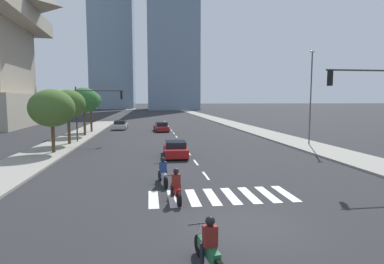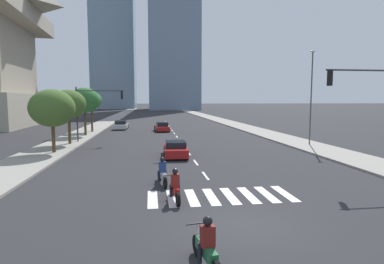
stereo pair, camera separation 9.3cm
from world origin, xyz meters
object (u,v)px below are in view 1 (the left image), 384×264
at_px(sedan_silver_1, 120,125).
at_px(traffic_signal_near, 370,99).
at_px(motorcycle_trailing, 176,188).
at_px(street_tree_fourth, 91,101).
at_px(motorcycle_third, 163,174).
at_px(sedan_red_0, 175,149).
at_px(traffic_signal_far, 95,104).
at_px(street_tree_second, 68,104).
at_px(street_lamp_east, 311,92).
at_px(sedan_red_2, 161,127).
at_px(street_tree_third, 84,100).
at_px(motorcycle_lead, 209,248).
at_px(street_tree_nearest, 52,108).

height_order(sedan_silver_1, traffic_signal_near, traffic_signal_near).
bearing_deg(motorcycle_trailing, street_tree_fourth, 11.07).
distance_m(motorcycle_third, sedan_red_0, 8.29).
relative_size(traffic_signal_far, street_tree_second, 1.07).
distance_m(sedan_red_0, street_lamp_east, 14.90).
xyz_separation_m(sedan_red_2, street_tree_second, (-9.64, -12.77, 3.47)).
distance_m(motorcycle_third, traffic_signal_far, 19.00).
bearing_deg(street_tree_second, street_lamp_east, -8.77).
relative_size(sedan_red_2, street_tree_fourth, 0.86).
relative_size(sedan_silver_1, street_tree_third, 0.82).
relative_size(motorcycle_lead, street_lamp_east, 0.23).
bearing_deg(motorcycle_lead, sedan_red_2, -9.65).
relative_size(traffic_signal_near, street_lamp_east, 0.71).
distance_m(sedan_silver_1, street_tree_second, 17.50).
relative_size(sedan_red_2, traffic_signal_near, 0.73).
relative_size(traffic_signal_near, street_tree_second, 1.20).
xyz_separation_m(motorcycle_third, street_tree_second, (-8.57, 15.87, 3.48)).
distance_m(motorcycle_trailing, traffic_signal_far, 21.77).
relative_size(sedan_red_0, street_tree_fourth, 0.79).
height_order(street_tree_third, street_tree_fourth, street_tree_third).
relative_size(street_lamp_east, street_tree_third, 1.55).
distance_m(sedan_red_0, street_tree_third, 18.70).
bearing_deg(motorcycle_lead, motorcycle_third, -3.75).
xyz_separation_m(motorcycle_trailing, street_lamp_east, (14.45, 15.07, 4.71)).
height_order(street_tree_nearest, street_tree_third, street_tree_third).
distance_m(traffic_signal_far, street_tree_nearest, 7.29).
relative_size(traffic_signal_far, street_tree_third, 0.97).
bearing_deg(street_tree_fourth, traffic_signal_near, -53.08).
bearing_deg(street_tree_nearest, street_lamp_east, 3.88).
xyz_separation_m(motorcycle_trailing, sedan_silver_1, (-5.51, 35.48, 0.03)).
bearing_deg(traffic_signal_far, sedan_silver_1, 85.27).
bearing_deg(motorcycle_trailing, motorcycle_third, 3.89).
height_order(motorcycle_lead, sedan_red_2, motorcycle_lead).
xyz_separation_m(traffic_signal_far, street_tree_fourth, (-2.27, 10.48, 0.31)).
height_order(motorcycle_lead, street_tree_nearest, street_tree_nearest).
bearing_deg(street_tree_fourth, traffic_signal_far, -77.81).
distance_m(street_tree_nearest, street_tree_third, 12.89).
relative_size(motorcycle_lead, traffic_signal_near, 0.33).
bearing_deg(street_lamp_east, traffic_signal_near, -103.12).
xyz_separation_m(street_tree_nearest, street_tree_third, (-0.00, 12.88, 0.63)).
bearing_deg(traffic_signal_far, sedan_red_0, -50.76).
distance_m(street_tree_nearest, street_tree_second, 5.22).
bearing_deg(street_lamp_east, street_tree_fourth, 146.04).
relative_size(motorcycle_trailing, traffic_signal_far, 0.38).
xyz_separation_m(traffic_signal_near, street_tree_second, (-20.73, 15.41, -0.47)).
xyz_separation_m(motorcycle_trailing, traffic_signal_far, (-6.76, 20.39, 3.52)).
distance_m(traffic_signal_far, street_tree_third, 6.38).
bearing_deg(street_tree_third, traffic_signal_far, -69.18).
bearing_deg(traffic_signal_near, motorcycle_third, 2.16).
height_order(motorcycle_trailing, sedan_silver_1, motorcycle_trailing).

